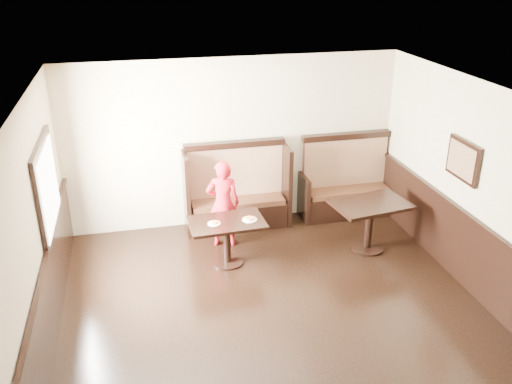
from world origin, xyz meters
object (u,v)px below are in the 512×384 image
object	(u,v)px
table_neighbor	(370,215)
table_main	(227,231)
booth_main	(237,196)
booth_neighbor	(346,188)
child	(223,204)

from	to	relation	value
table_neighbor	table_main	bearing A→B (deg)	169.51
booth_main	booth_neighbor	bearing A→B (deg)	-0.05
booth_neighbor	table_neighbor	xyz separation A→B (m)	(-0.12, -1.27, 0.11)
booth_neighbor	child	world-z (taller)	booth_neighbor
table_neighbor	booth_neighbor	bearing A→B (deg)	75.96
table_main	child	world-z (taller)	child
table_neighbor	child	world-z (taller)	child
booth_main	table_main	size ratio (longest dim) A/B	1.56
booth_neighbor	table_neighbor	world-z (taller)	booth_neighbor
booth_neighbor	table_neighbor	bearing A→B (deg)	-95.53
booth_neighbor	table_neighbor	size ratio (longest dim) A/B	1.34
booth_main	table_neighbor	size ratio (longest dim) A/B	1.42
booth_main	child	world-z (taller)	booth_main
booth_main	table_main	world-z (taller)	booth_main
child	booth_neighbor	bearing A→B (deg)	-154.69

